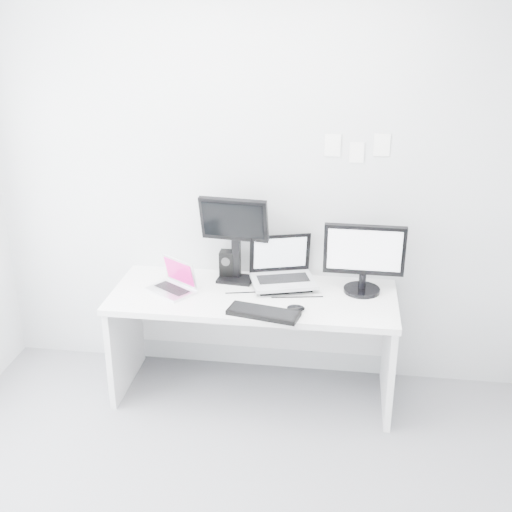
% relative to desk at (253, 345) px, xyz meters
% --- Properties ---
extents(back_wall, '(3.60, 0.00, 3.60)m').
position_rel_desk_xyz_m(back_wall, '(0.00, 0.35, 0.99)').
color(back_wall, silver).
rests_on(back_wall, ground).
extents(desk, '(1.80, 0.70, 0.73)m').
position_rel_desk_xyz_m(desk, '(0.00, 0.00, 0.00)').
color(desk, white).
rests_on(desk, ground).
extents(macbook, '(0.36, 0.34, 0.22)m').
position_rel_desk_xyz_m(macbook, '(-0.53, -0.04, 0.47)').
color(macbook, silver).
rests_on(macbook, desk).
extents(speaker, '(0.10, 0.10, 0.18)m').
position_rel_desk_xyz_m(speaker, '(-0.21, 0.24, 0.46)').
color(speaker, black).
rests_on(speaker, desk).
extents(dell_laptop, '(0.47, 0.42, 0.33)m').
position_rel_desk_xyz_m(dell_laptop, '(0.18, 0.13, 0.53)').
color(dell_laptop, '#BABCC2').
rests_on(dell_laptop, desk).
extents(rear_monitor, '(0.45, 0.20, 0.60)m').
position_rel_desk_xyz_m(rear_monitor, '(-0.15, 0.19, 0.66)').
color(rear_monitor, black).
rests_on(rear_monitor, desk).
extents(samsung_monitor, '(0.51, 0.24, 0.46)m').
position_rel_desk_xyz_m(samsung_monitor, '(0.68, 0.13, 0.60)').
color(samsung_monitor, black).
rests_on(samsung_monitor, desk).
extents(keyboard, '(0.45, 0.24, 0.03)m').
position_rel_desk_xyz_m(keyboard, '(0.10, -0.28, 0.38)').
color(keyboard, black).
rests_on(keyboard, desk).
extents(mouse, '(0.11, 0.07, 0.04)m').
position_rel_desk_xyz_m(mouse, '(0.29, -0.19, 0.38)').
color(mouse, black).
rests_on(mouse, desk).
extents(wall_note_0, '(0.10, 0.00, 0.14)m').
position_rel_desk_xyz_m(wall_note_0, '(0.45, 0.34, 1.26)').
color(wall_note_0, white).
rests_on(wall_note_0, back_wall).
extents(wall_note_1, '(0.09, 0.00, 0.13)m').
position_rel_desk_xyz_m(wall_note_1, '(0.60, 0.34, 1.22)').
color(wall_note_1, white).
rests_on(wall_note_1, back_wall).
extents(wall_note_2, '(0.10, 0.00, 0.14)m').
position_rel_desk_xyz_m(wall_note_2, '(0.75, 0.34, 1.26)').
color(wall_note_2, white).
rests_on(wall_note_2, back_wall).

